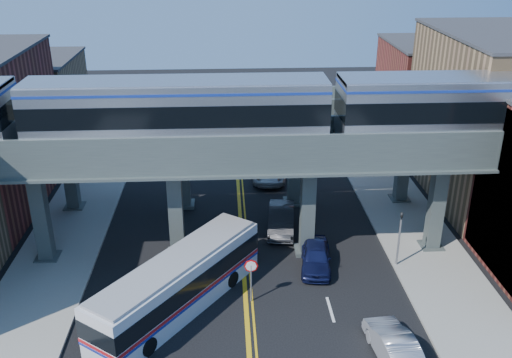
{
  "coord_description": "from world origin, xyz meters",
  "views": [
    {
      "loc": [
        -0.88,
        -22.85,
        18.65
      ],
      "look_at": [
        0.83,
        7.71,
        5.23
      ],
      "focal_mm": 40.0,
      "sensor_mm": 36.0,
      "label": 1
    }
  ],
  "objects_px": {
    "stop_sign": "(251,274)",
    "car_lane_b": "(281,219)",
    "transit_train": "(177,109)",
    "car_parked_curb": "(394,346)",
    "car_lane_a": "(316,256)",
    "car_lane_d": "(294,154)",
    "car_lane_c": "(268,169)",
    "traffic_signal": "(400,233)",
    "transit_bus": "(179,284)"
  },
  "relations": [
    {
      "from": "transit_bus",
      "to": "car_lane_c",
      "type": "bearing_deg",
      "value": 17.26
    },
    {
      "from": "traffic_signal",
      "to": "car_lane_d",
      "type": "distance_m",
      "value": 17.43
    },
    {
      "from": "transit_bus",
      "to": "car_lane_a",
      "type": "xyz_separation_m",
      "value": [
        7.88,
        3.61,
        -0.77
      ]
    },
    {
      "from": "car_lane_c",
      "to": "traffic_signal",
      "type": "bearing_deg",
      "value": -61.59
    },
    {
      "from": "transit_train",
      "to": "stop_sign",
      "type": "xyz_separation_m",
      "value": [
        3.85,
        -5.0,
        -7.69
      ]
    },
    {
      "from": "transit_bus",
      "to": "traffic_signal",
      "type": "bearing_deg",
      "value": -38.46
    },
    {
      "from": "traffic_signal",
      "to": "stop_sign",
      "type": "bearing_deg",
      "value": -161.37
    },
    {
      "from": "traffic_signal",
      "to": "car_lane_d",
      "type": "relative_size",
      "value": 0.69
    },
    {
      "from": "car_lane_b",
      "to": "traffic_signal",
      "type": "bearing_deg",
      "value": -30.76
    },
    {
      "from": "transit_bus",
      "to": "car_lane_a",
      "type": "height_order",
      "value": "transit_bus"
    },
    {
      "from": "car_lane_c",
      "to": "car_lane_b",
      "type": "bearing_deg",
      "value": -86.1
    },
    {
      "from": "car_lane_c",
      "to": "car_lane_a",
      "type": "bearing_deg",
      "value": -79.79
    },
    {
      "from": "transit_train",
      "to": "transit_bus",
      "type": "distance_m",
      "value": 9.6
    },
    {
      "from": "traffic_signal",
      "to": "car_parked_curb",
      "type": "height_order",
      "value": "traffic_signal"
    },
    {
      "from": "traffic_signal",
      "to": "transit_train",
      "type": "bearing_deg",
      "value": 171.09
    },
    {
      "from": "car_lane_d",
      "to": "car_parked_curb",
      "type": "xyz_separation_m",
      "value": [
        1.78,
        -24.82,
        -0.11
      ]
    },
    {
      "from": "transit_train",
      "to": "car_lane_b",
      "type": "distance_m",
      "value": 11.09
    },
    {
      "from": "transit_train",
      "to": "car_lane_b",
      "type": "xyz_separation_m",
      "value": [
        6.26,
        2.97,
        -8.65
      ]
    },
    {
      "from": "car_parked_curb",
      "to": "traffic_signal",
      "type": "bearing_deg",
      "value": -113.38
    },
    {
      "from": "stop_sign",
      "to": "car_lane_a",
      "type": "height_order",
      "value": "stop_sign"
    },
    {
      "from": "traffic_signal",
      "to": "car_lane_c",
      "type": "distance_m",
      "value": 15.45
    },
    {
      "from": "car_lane_b",
      "to": "car_lane_d",
      "type": "xyz_separation_m",
      "value": [
        2.29,
        11.88,
        0.07
      ]
    },
    {
      "from": "stop_sign",
      "to": "car_lane_a",
      "type": "relative_size",
      "value": 0.61
    },
    {
      "from": "car_lane_c",
      "to": "car_parked_curb",
      "type": "height_order",
      "value": "car_lane_c"
    },
    {
      "from": "car_lane_d",
      "to": "car_parked_curb",
      "type": "bearing_deg",
      "value": -89.44
    },
    {
      "from": "car_lane_a",
      "to": "car_lane_b",
      "type": "bearing_deg",
      "value": 116.5
    },
    {
      "from": "traffic_signal",
      "to": "car_lane_a",
      "type": "xyz_separation_m",
      "value": [
        -4.87,
        0.22,
        -1.56
      ]
    },
    {
      "from": "car_lane_a",
      "to": "car_lane_d",
      "type": "xyz_separation_m",
      "value": [
        0.67,
        16.64,
        0.12
      ]
    },
    {
      "from": "transit_train",
      "to": "car_parked_curb",
      "type": "height_order",
      "value": "transit_train"
    },
    {
      "from": "car_lane_c",
      "to": "car_parked_curb",
      "type": "distance_m",
      "value": 22.21
    },
    {
      "from": "transit_bus",
      "to": "car_lane_b",
      "type": "relative_size",
      "value": 2.2
    },
    {
      "from": "car_lane_a",
      "to": "car_lane_d",
      "type": "distance_m",
      "value": 16.65
    },
    {
      "from": "transit_bus",
      "to": "stop_sign",
      "type": "bearing_deg",
      "value": -47.55
    },
    {
      "from": "car_lane_b",
      "to": "car_lane_a",
      "type": "bearing_deg",
      "value": -64.52
    },
    {
      "from": "traffic_signal",
      "to": "car_lane_b",
      "type": "height_order",
      "value": "traffic_signal"
    },
    {
      "from": "transit_bus",
      "to": "transit_train",
      "type": "bearing_deg",
      "value": 36.68
    },
    {
      "from": "car_lane_c",
      "to": "car_parked_curb",
      "type": "relative_size",
      "value": 1.21
    },
    {
      "from": "car_lane_a",
      "to": "car_lane_d",
      "type": "relative_size",
      "value": 0.73
    },
    {
      "from": "car_lane_a",
      "to": "car_lane_b",
      "type": "xyz_separation_m",
      "value": [
        -1.62,
        4.76,
        0.06
      ]
    },
    {
      "from": "car_lane_d",
      "to": "car_parked_curb",
      "type": "height_order",
      "value": "car_lane_d"
    },
    {
      "from": "stop_sign",
      "to": "car_lane_d",
      "type": "distance_m",
      "value": 20.43
    },
    {
      "from": "car_lane_a",
      "to": "stop_sign",
      "type": "bearing_deg",
      "value": -133.64
    },
    {
      "from": "transit_train",
      "to": "car_lane_d",
      "type": "relative_size",
      "value": 8.7
    },
    {
      "from": "transit_train",
      "to": "car_lane_c",
      "type": "relative_size",
      "value": 9.4
    },
    {
      "from": "traffic_signal",
      "to": "transit_bus",
      "type": "bearing_deg",
      "value": -165.11
    },
    {
      "from": "stop_sign",
      "to": "car_lane_d",
      "type": "bearing_deg",
      "value": 76.68
    },
    {
      "from": "transit_bus",
      "to": "car_parked_curb",
      "type": "distance_m",
      "value": 11.32
    },
    {
      "from": "traffic_signal",
      "to": "car_parked_curb",
      "type": "relative_size",
      "value": 0.9
    },
    {
      "from": "stop_sign",
      "to": "car_lane_b",
      "type": "xyz_separation_m",
      "value": [
        2.41,
        7.97,
        -0.96
      ]
    },
    {
      "from": "car_lane_b",
      "to": "car_lane_d",
      "type": "relative_size",
      "value": 0.81
    }
  ]
}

